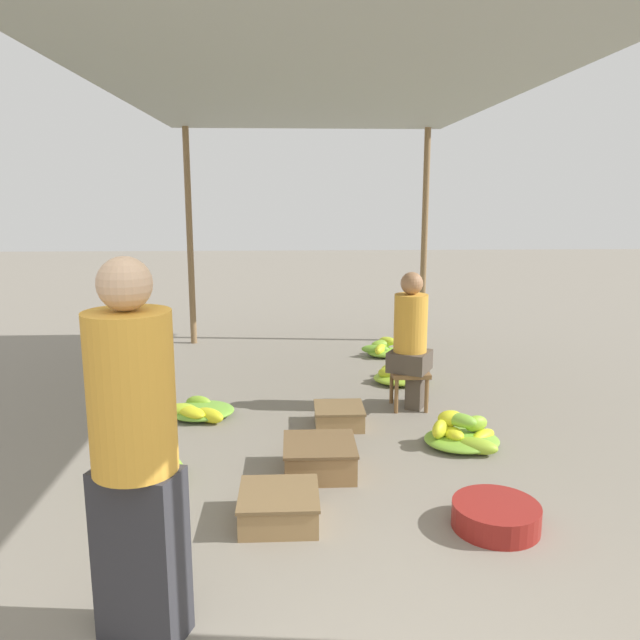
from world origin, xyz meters
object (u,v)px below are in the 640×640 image
Objects in this scene: banana_pile_right_0 at (383,349)px; vendor_seated at (412,339)px; banana_pile_left_1 at (199,411)px; crate_mid at (339,416)px; banana_pile_right_2 at (400,375)px; vendor_foreground at (135,449)px; basin_black at (496,516)px; banana_pile_left_0 at (142,471)px; crate_far at (279,507)px; stool at (409,377)px; crate_near at (320,457)px; banana_pile_right_1 at (463,436)px.

vendor_seated is at bearing -90.56° from banana_pile_right_0.
crate_mid is (1.22, -0.26, 0.03)m from banana_pile_left_1.
banana_pile_right_2 is 1.43× the size of crate_mid.
basin_black is (1.85, 0.82, -0.80)m from vendor_foreground.
banana_pile_left_0 is 1.22× the size of crate_far.
vendor_seated is at bearing 33.40° from banana_pile_left_0.
stool is at bearing -151.49° from vendor_seated.
vendor_foreground reaches higher than vendor_seated.
vendor_foreground is 3.53× the size of crate_far.
banana_pile_right_2 reaches higher than crate_near.
banana_pile_left_0 is (-2.22, 0.73, -0.01)m from basin_black.
banana_pile_right_2 is at bearing 64.37° from vendor_foreground.
stool is 1.60m from crate_near.
crate_far is at bearing -120.14° from stool.
basin_black is 2.80m from banana_pile_left_1.
crate_near reaches higher than basin_black.
banana_pile_left_1 is at bearing 93.27° from vendor_foreground.
banana_pile_right_0 is (1.76, 4.79, -0.79)m from vendor_foreground.
banana_pile_right_1 is 1.72m from banana_pile_right_2.
crate_far is at bearing 174.08° from basin_black.
banana_pile_right_2 is 1.17× the size of crate_near.
crate_far is at bearing -32.17° from banana_pile_left_0.
crate_far is (-0.27, -0.66, -0.02)m from crate_near.
vendor_foreground is 3.35× the size of banana_pile_right_0.
vendor_foreground is 5.17m from banana_pile_right_0.
banana_pile_right_2 reaches higher than crate_far.
banana_pile_right_2 is at bearing 66.12° from crate_near.
banana_pile_right_1 is 1.76m from crate_far.
vendor_seated reaches higher than crate_near.
vendor_seated reaches higher than banana_pile_right_1.
basin_black is at bearing -38.41° from crate_near.
vendor_seated reaches higher than basin_black.
stool is at bearing 93.30° from basin_black.
vendor_foreground is 3.29× the size of basin_black.
banana_pile_right_2 is 3.03m from crate_far.
stool reaches higher than banana_pile_left_1.
banana_pile_left_1 is 1.42× the size of crate_mid.
vendor_foreground is at bearing -121.35° from crate_far.
crate_near is 1.22× the size of crate_mid.
vendor_foreground is 4.74× the size of stool.
banana_pile_right_1 is (2.14, -0.75, 0.03)m from banana_pile_left_1.
banana_pile_left_0 is 1.72m from crate_mid.
crate_far is at bearing -107.12° from crate_mid.
banana_pile_left_0 is 1.24m from banana_pile_left_1.
banana_pile_right_2 is at bearing 66.46° from crate_far.
banana_pile_right_0 reaches higher than crate_far.
vendor_seated is 0.99m from crate_mid.
basin_black is at bearing -86.70° from stool.
stool is 0.86× the size of crate_mid.
stool is 0.61× the size of banana_pile_left_0.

